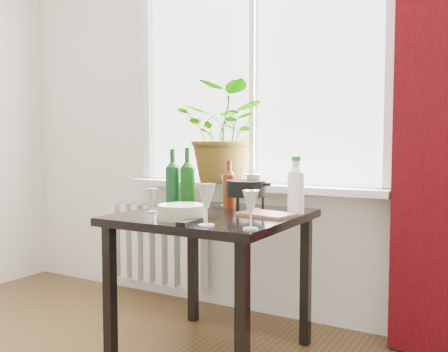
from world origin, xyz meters
The scene contains 19 objects.
window centered at (0.00, 2.22, 1.60)m, with size 1.72×0.08×1.62m.
windowsill centered at (0.00, 2.15, 0.82)m, with size 1.72×0.20×0.04m.
curtain centered at (1.12, 2.12, 1.30)m, with size 0.50×0.12×2.56m.
radiator centered at (-0.75, 2.18, 0.38)m, with size 0.80×0.10×0.55m.
table centered at (0.10, 1.55, 0.65)m, with size 0.85×0.85×0.74m.
potted_plant centered at (-0.14, 2.10, 1.15)m, with size 0.56×0.48×0.62m, color #41761F.
wine_bottle_left centered at (-0.20, 1.62, 0.91)m, with size 0.08×0.08×0.33m, color #0C3E16, non-canonical shape.
wine_bottle_right centered at (-0.11, 1.63, 0.91)m, with size 0.08×0.08×0.34m, color #0B3C0B, non-canonical shape.
bottle_amber centered at (0.07, 1.77, 0.87)m, with size 0.06×0.06×0.27m, color #66210B, non-canonical shape.
cleaning_bottle centered at (0.47, 1.75, 0.89)m, with size 0.08×0.08×0.29m, color white, non-canonical shape.
wineglass_front_right centered at (0.27, 1.21, 0.83)m, with size 0.08×0.08×0.19m, color silver, non-canonical shape.
wineglass_far_right centered at (0.48, 1.23, 0.82)m, with size 0.07×0.07×0.17m, color silver, non-canonical shape.
wineglass_back_center centered at (0.23, 1.76, 0.84)m, with size 0.08×0.08×0.20m, color silver, non-canonical shape.
wineglass_back_left centered at (0.02, 1.84, 0.83)m, with size 0.08×0.08×0.18m, color silver, non-canonical shape.
wineglass_front_left centered at (-0.19, 1.42, 0.80)m, with size 0.05×0.05×0.13m, color silver, non-canonical shape.
plate_stack centered at (0.06, 1.33, 0.77)m, with size 0.24×0.24×0.06m, color beige.
fondue_pot centered at (0.21, 1.71, 0.82)m, with size 0.24×0.21×0.16m, color black, non-canonical shape.
tv_remote centered at (0.18, 1.23, 0.75)m, with size 0.05×0.16×0.02m, color black.
cutting_board centered at (0.37, 1.61, 0.75)m, with size 0.26×0.17×0.01m, color #9F6648.
Camera 1 is at (1.41, -0.60, 1.11)m, focal length 40.00 mm.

